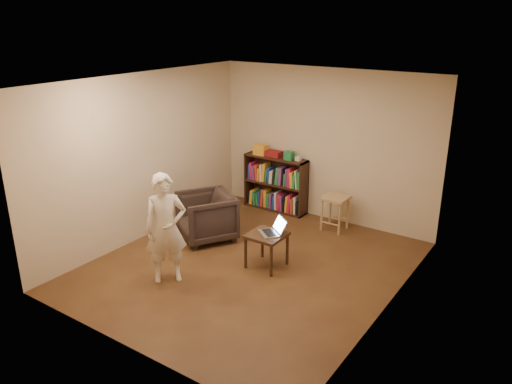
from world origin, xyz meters
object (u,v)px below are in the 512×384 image
Objects in this scene: stool at (335,203)px; side_table at (267,239)px; bookshelf at (276,186)px; laptop at (273,230)px; person at (166,228)px; armchair at (206,216)px.

stool is 1.16× the size of side_table.
bookshelf reaches higher than side_table.
side_table is at bearing -97.62° from stool.
stool is 1.66m from laptop.
laptop reaches higher than side_table.
person reaches higher than stool.
person is (0.41, -1.31, 0.37)m from armchair.
armchair is (-1.53, -1.47, -0.09)m from stool.
bookshelf is 0.80× the size of person.
armchair reaches higher than laptop.
stool is 1.27× the size of laptop.
stool is at bearing 76.02° from armchair.
person is (-1.13, -2.78, 0.28)m from stool.
laptop is (1.37, -0.18, 0.18)m from armchair.
laptop is 0.31× the size of person.
person is at bearing -86.61° from bookshelf.
bookshelf is 2.60× the size of laptop.
bookshelf is 3.03m from person.
bookshelf is 2.38× the size of side_table.
laptop reaches higher than stool.
person reaches higher than armchair.
armchair is 1.65× the size of side_table.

